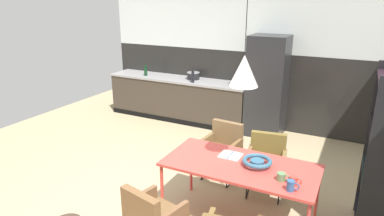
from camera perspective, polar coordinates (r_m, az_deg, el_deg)
ground_plane at (r=4.42m, az=-4.61°, el=-15.73°), size 8.47×8.47×0.00m
back_wall_splashback_dark at (r=6.82m, az=9.38°, el=3.25°), size 6.10×0.12×1.48m
back_wall_panel_upper at (r=6.61m, az=10.06°, el=15.72°), size 6.10×0.12×1.48m
kitchen_counter at (r=7.12m, az=-2.36°, el=1.62°), size 3.05×0.63×0.88m
refrigerator_column at (r=6.32m, az=12.54°, el=3.59°), size 0.67×0.60×1.84m
dining_table at (r=3.78m, az=8.14°, el=-9.99°), size 1.66×0.80×0.74m
armchair_head_of_table at (r=4.79m, az=5.33°, el=-5.89°), size 0.52×0.51×0.80m
armchair_facing_counter at (r=4.51m, az=12.52°, el=-7.98°), size 0.55×0.54×0.79m
armchair_near_window at (r=3.40m, az=-7.00°, el=-17.14°), size 0.57×0.56×0.77m
fruit_bowl at (r=3.72m, az=10.97°, el=-8.88°), size 0.32×0.32×0.08m
open_book at (r=3.92m, az=6.53°, el=-7.96°), size 0.24×0.21×0.02m
mug_tall_blue at (r=3.47m, az=16.83°, el=-11.69°), size 0.12×0.08×0.09m
mug_dark_espresso at (r=3.35m, az=16.40°, el=-12.51°), size 0.12×0.07×0.11m
mug_glass_clear at (r=3.51m, az=14.89°, el=-11.18°), size 0.13×0.09×0.08m
cooking_pot at (r=6.89m, az=0.22°, el=5.48°), size 0.26×0.26×0.17m
bottle_wine_green at (r=7.28m, az=-7.84°, el=6.21°), size 0.07×0.07×0.24m
bottle_oil_tall at (r=6.60m, az=0.14°, el=5.34°), size 0.06×0.06×0.30m
open_shelf_unit at (r=3.88m, az=29.44°, el=-6.83°), size 0.30×0.86×1.94m
pendant_lamp_over_table_near at (r=3.38m, az=8.80°, el=6.26°), size 0.29×0.29×1.28m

